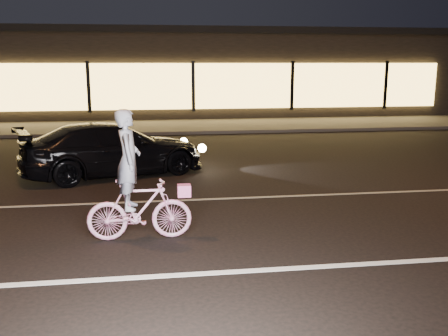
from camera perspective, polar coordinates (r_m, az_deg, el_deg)
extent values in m
plane|color=black|center=(8.08, 5.36, -7.16)|extent=(90.00, 90.00, 0.00)
cube|color=silver|center=(6.73, 8.38, -11.24)|extent=(60.00, 0.12, 0.01)
cube|color=gray|center=(9.95, 2.68, -3.41)|extent=(60.00, 0.10, 0.01)
cube|color=#383533|center=(20.66, -3.07, 4.81)|extent=(30.00, 4.00, 0.12)
cube|color=black|center=(26.49, -4.31, 10.58)|extent=(25.00, 8.00, 4.00)
cube|color=black|center=(26.52, -4.38, 15.01)|extent=(25.40, 8.40, 0.30)
cube|color=#FFC659|center=(22.42, -3.55, 9.32)|extent=(23.00, 0.15, 2.00)
cube|color=black|center=(22.42, -15.22, 8.93)|extent=(0.15, 0.08, 2.20)
cube|color=black|center=(22.34, -3.54, 9.31)|extent=(0.15, 0.08, 2.20)
cube|color=black|center=(23.14, 7.79, 9.31)|extent=(0.15, 0.08, 2.20)
cube|color=black|center=(24.75, 17.98, 9.02)|extent=(0.15, 0.08, 2.20)
imported|color=#DB388A|center=(7.64, -9.63, -4.68)|extent=(1.58, 0.45, 0.95)
imported|color=silver|center=(7.47, -10.88, 0.94)|extent=(0.36, 0.54, 1.49)
cube|color=#E64EA4|center=(7.58, -4.58, -2.59)|extent=(0.20, 0.16, 0.18)
imported|color=black|center=(12.11, -12.52, 2.11)|extent=(4.64, 3.10, 1.25)
sphere|color=#FFF2BF|center=(13.32, -4.63, 3.01)|extent=(0.21, 0.21, 0.21)
sphere|color=#FFF2BF|center=(12.28, -2.52, 2.28)|extent=(0.21, 0.21, 0.21)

